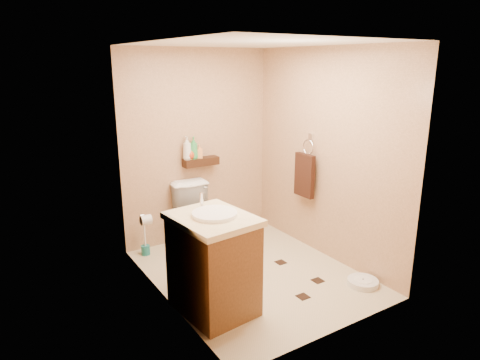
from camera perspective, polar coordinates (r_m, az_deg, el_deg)
ground at (r=4.79m, az=1.67°, el=-12.28°), size 2.50×2.50×0.00m
wall_back at (r=5.41m, az=-5.67°, el=4.46°), size 2.00×0.04×2.40m
wall_front at (r=3.44m, az=13.58°, el=-2.40°), size 2.00×0.04×2.40m
wall_left at (r=3.90m, az=-10.45°, el=-0.07°), size 0.04×2.50×2.40m
wall_right at (r=4.98m, az=11.39°, el=3.25°), size 0.04×2.50×2.40m
ceiling at (r=4.24m, az=1.94°, el=17.79°), size 2.00×2.50×0.02m
wall_shelf at (r=5.38m, az=-5.23°, el=2.44°), size 0.46×0.14×0.10m
floor_accents at (r=4.76m, az=2.08°, el=-12.39°), size 1.19×1.37×0.01m
toilet at (r=5.18m, az=-5.36°, el=-5.19°), size 0.51×0.83×0.81m
vanity at (r=3.94m, az=-3.58°, el=-10.94°), size 0.70×0.82×1.07m
bathroom_scale at (r=4.72m, az=16.05°, el=-12.95°), size 0.39×0.39×0.06m
toilet_brush at (r=5.26m, az=-12.53°, el=-8.08°), size 0.10×0.10×0.46m
towel_ring at (r=5.16m, az=8.63°, el=0.90°), size 0.12×0.30×0.76m
toilet_paper at (r=4.69m, az=-12.44°, el=-5.23°), size 0.12×0.11×0.12m
bottle_a at (r=5.26m, az=-7.07°, el=4.24°), size 0.12×0.12×0.28m
bottle_b at (r=5.28m, az=-6.86°, el=3.56°), size 0.09×0.09×0.15m
bottle_c at (r=5.29m, az=-6.73°, el=3.62°), size 0.14×0.14×0.16m
bottle_d at (r=5.30m, az=-6.20°, el=4.28°), size 0.15×0.15×0.27m
bottle_e at (r=5.34m, az=-5.45°, el=3.84°), size 0.10×0.11×0.17m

